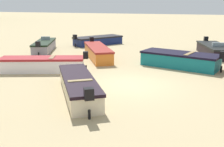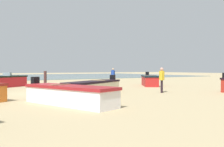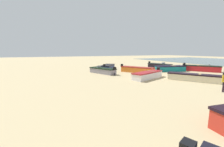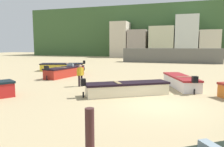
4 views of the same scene
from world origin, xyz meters
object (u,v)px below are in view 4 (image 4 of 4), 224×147
Objects in this scene: boat_yellow_10 at (62,67)px; boat_cream_2 at (127,89)px; boat_red_9 at (65,72)px; mooring_post_near_water at (90,133)px; beach_walker_distant at (80,74)px; boat_white_1 at (181,81)px.

boat_cream_2 is at bearing -155.81° from boat_yellow_10.
mooring_post_near_water is (8.47, -13.67, 0.18)m from boat_red_9.
boat_yellow_10 is at bearing 122.05° from mooring_post_near_water.
beach_walker_distant is (-3.96, 1.79, 0.55)m from boat_cream_2.
boat_cream_2 is at bearing -149.70° from boat_white_1.
boat_cream_2 is at bearing -30.11° from boat_red_9.
boat_yellow_10 is 21.56m from mooring_post_near_water.
boat_red_9 is 3.20× the size of beach_walker_distant.
mooring_post_near_water is at bearing -26.32° from boat_cream_2.
boat_white_1 is 0.93× the size of boat_yellow_10.
boat_red_9 is at bearing 147.95° from boat_white_1.
boat_yellow_10 is (-13.72, 7.02, 0.04)m from boat_white_1.
boat_red_9 is 3.85× the size of mooring_post_near_water.
beach_walker_distant is (6.66, -8.88, 0.49)m from boat_yellow_10.
boat_white_1 is at bearing -137.77° from boat_yellow_10.
beach_walker_distant is at bearing 116.95° from mooring_post_near_water.
boat_white_1 is at bearing -4.37° from boat_red_9.
boat_white_1 is 1.00× the size of boat_cream_2.
beach_walker_distant is (-4.77, 9.39, 0.28)m from mooring_post_near_water.
boat_cream_2 is at bearing 96.15° from mooring_post_near_water.
boat_red_9 is (-7.65, 6.08, 0.09)m from boat_cream_2.
beach_walker_distant reaches higher than boat_cream_2.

